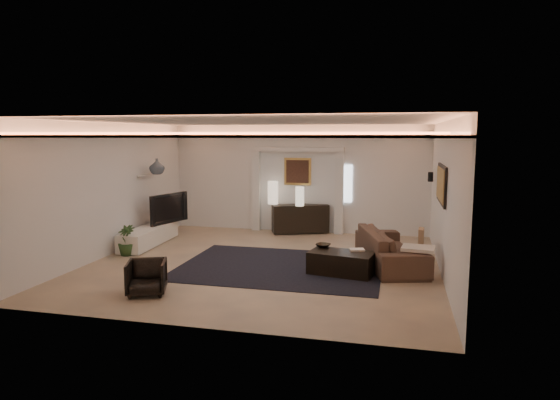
% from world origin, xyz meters
% --- Properties ---
extents(floor, '(7.00, 7.00, 0.00)m').
position_xyz_m(floor, '(0.00, 0.00, 0.00)').
color(floor, tan).
rests_on(floor, ground).
extents(ceiling, '(7.00, 7.00, 0.00)m').
position_xyz_m(ceiling, '(0.00, 0.00, 2.90)').
color(ceiling, white).
rests_on(ceiling, ground).
extents(wall_back, '(7.00, 0.00, 7.00)m').
position_xyz_m(wall_back, '(0.00, 3.50, 1.45)').
color(wall_back, white).
rests_on(wall_back, ground).
extents(wall_front, '(7.00, 0.00, 7.00)m').
position_xyz_m(wall_front, '(0.00, -3.50, 1.45)').
color(wall_front, white).
rests_on(wall_front, ground).
extents(wall_left, '(0.00, 7.00, 7.00)m').
position_xyz_m(wall_left, '(-3.50, 0.00, 1.45)').
color(wall_left, white).
rests_on(wall_left, ground).
extents(wall_right, '(0.00, 7.00, 7.00)m').
position_xyz_m(wall_right, '(3.50, 0.00, 1.45)').
color(wall_right, white).
rests_on(wall_right, ground).
extents(cove_soffit, '(7.00, 7.00, 0.04)m').
position_xyz_m(cove_soffit, '(0.00, 0.00, 2.62)').
color(cove_soffit, silver).
rests_on(cove_soffit, ceiling).
extents(daylight_slit, '(0.25, 0.03, 1.00)m').
position_xyz_m(daylight_slit, '(1.35, 3.48, 1.35)').
color(daylight_slit, white).
rests_on(daylight_slit, wall_back).
extents(area_rug, '(4.00, 3.00, 0.01)m').
position_xyz_m(area_rug, '(0.40, -0.20, 0.01)').
color(area_rug, black).
rests_on(area_rug, ground).
extents(pilaster_left, '(0.22, 0.20, 2.20)m').
position_xyz_m(pilaster_left, '(-1.15, 3.40, 1.10)').
color(pilaster_left, silver).
rests_on(pilaster_left, ground).
extents(pilaster_right, '(0.22, 0.20, 2.20)m').
position_xyz_m(pilaster_right, '(1.15, 3.40, 1.10)').
color(pilaster_right, silver).
rests_on(pilaster_right, ground).
extents(alcove_header, '(2.52, 0.20, 0.12)m').
position_xyz_m(alcove_header, '(0.00, 3.40, 2.25)').
color(alcove_header, silver).
rests_on(alcove_header, wall_back).
extents(painting_frame, '(0.74, 0.04, 0.74)m').
position_xyz_m(painting_frame, '(0.00, 3.47, 1.65)').
color(painting_frame, tan).
rests_on(painting_frame, wall_back).
extents(painting_canvas, '(0.62, 0.02, 0.62)m').
position_xyz_m(painting_canvas, '(0.00, 3.44, 1.65)').
color(painting_canvas, '#4C2D1E').
rests_on(painting_canvas, wall_back).
extents(art_panel_frame, '(0.04, 1.64, 0.74)m').
position_xyz_m(art_panel_frame, '(3.47, 0.30, 1.70)').
color(art_panel_frame, black).
rests_on(art_panel_frame, wall_right).
extents(art_panel_gold, '(0.02, 1.50, 0.62)m').
position_xyz_m(art_panel_gold, '(3.44, 0.30, 1.70)').
color(art_panel_gold, tan).
rests_on(art_panel_gold, wall_right).
extents(wall_sconce, '(0.12, 0.12, 0.22)m').
position_xyz_m(wall_sconce, '(3.38, 2.20, 1.68)').
color(wall_sconce, black).
rests_on(wall_sconce, wall_right).
extents(wall_niche, '(0.10, 0.55, 0.04)m').
position_xyz_m(wall_niche, '(-3.44, 1.40, 1.65)').
color(wall_niche, silver).
rests_on(wall_niche, wall_left).
extents(console, '(1.57, 1.00, 0.75)m').
position_xyz_m(console, '(0.12, 3.25, 0.40)').
color(console, black).
rests_on(console, ground).
extents(lamp_left, '(0.31, 0.31, 0.62)m').
position_xyz_m(lamp_left, '(-0.63, 3.21, 1.09)').
color(lamp_left, '#FFE3C3').
rests_on(lamp_left, console).
extents(lamp_right, '(0.25, 0.25, 0.51)m').
position_xyz_m(lamp_right, '(0.15, 3.02, 1.09)').
color(lamp_right, '#F6ECCC').
rests_on(lamp_right, console).
extents(media_ledge, '(0.66, 2.25, 0.42)m').
position_xyz_m(media_ledge, '(-3.15, 1.00, 0.23)').
color(media_ledge, white).
rests_on(media_ledge, ground).
extents(tv, '(1.29, 0.52, 0.75)m').
position_xyz_m(tv, '(-3.03, 1.66, 0.82)').
color(tv, black).
rests_on(tv, media_ledge).
extents(figurine, '(0.16, 0.16, 0.34)m').
position_xyz_m(figurine, '(-2.87, 2.11, 0.64)').
color(figurine, '#482A1A').
rests_on(figurine, media_ledge).
extents(ginger_jar, '(0.47, 0.47, 0.39)m').
position_xyz_m(ginger_jar, '(-3.15, 1.51, 1.86)').
color(ginger_jar, slate).
rests_on(ginger_jar, wall_niche).
extents(plant, '(0.41, 0.41, 0.66)m').
position_xyz_m(plant, '(-3.12, -0.05, 0.33)').
color(plant, '#29461E').
rests_on(plant, ground).
extents(sofa, '(2.61, 1.59, 0.71)m').
position_xyz_m(sofa, '(2.54, 0.45, 0.36)').
color(sofa, '#492C1B').
rests_on(sofa, ground).
extents(throw_blanket, '(0.64, 0.55, 0.06)m').
position_xyz_m(throw_blanket, '(3.05, -0.29, 0.55)').
color(throw_blanket, beige).
rests_on(throw_blanket, sofa).
extents(throw_pillow, '(0.13, 0.37, 0.37)m').
position_xyz_m(throw_pillow, '(3.15, 0.74, 0.55)').
color(throw_pillow, '#A4805B').
rests_on(throw_pillow, sofa).
extents(coffee_table, '(1.30, 0.87, 0.45)m').
position_xyz_m(coffee_table, '(1.65, -0.41, 0.20)').
color(coffee_table, black).
rests_on(coffee_table, ground).
extents(bowl, '(0.36, 0.36, 0.07)m').
position_xyz_m(bowl, '(1.25, -0.09, 0.44)').
color(bowl, black).
rests_on(bowl, coffee_table).
extents(magazine, '(0.32, 0.27, 0.03)m').
position_xyz_m(magazine, '(1.92, -0.22, 0.42)').
color(magazine, white).
rests_on(magazine, coffee_table).
extents(armchair, '(0.80, 0.81, 0.58)m').
position_xyz_m(armchair, '(-1.37, -2.36, 0.29)').
color(armchair, black).
rests_on(armchair, ground).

